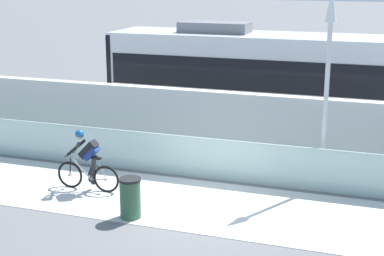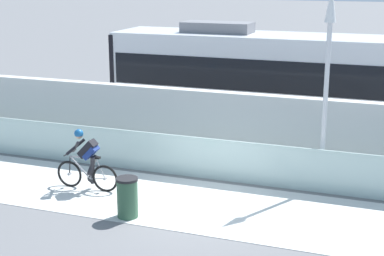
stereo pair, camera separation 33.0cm
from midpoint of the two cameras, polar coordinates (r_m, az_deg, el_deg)
ground_plane at (r=14.45m, az=-0.28°, el=-7.41°), size 200.00×200.00×0.00m
bike_path_deck at (r=14.45m, az=-0.28°, el=-7.38°), size 32.00×3.20×0.01m
glass_parapet at (r=15.90m, az=1.91°, el=-3.07°), size 32.00×0.05×1.15m
concrete_barrier_wall at (r=17.43m, az=3.66°, el=0.12°), size 32.00×0.36×2.07m
tram_rail_near at (r=20.03m, az=5.49°, el=-0.99°), size 32.00×0.08×0.01m
tram_rail_far at (r=21.38m, az=6.39°, el=0.02°), size 32.00×0.08×0.01m
tram at (r=20.20m, az=7.06°, el=4.61°), size 11.06×2.54×3.81m
cyclist_on_bike at (r=15.34m, az=-10.74°, el=-3.21°), size 1.77×0.58×1.61m
lamp_post_antenna at (r=15.02m, az=12.47°, el=6.17°), size 0.28×0.28×5.20m
trash_bin at (r=13.62m, az=-6.71°, el=-6.77°), size 0.51×0.51×0.96m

